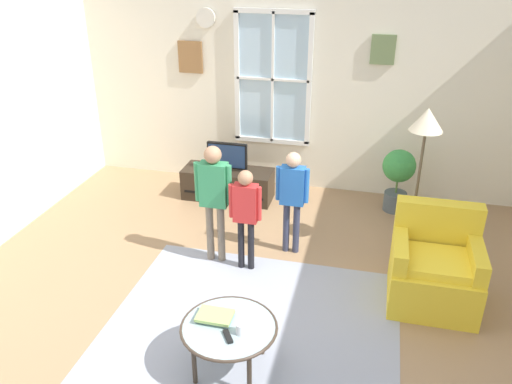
{
  "coord_description": "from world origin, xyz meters",
  "views": [
    {
      "loc": [
        0.94,
        -3.45,
        2.97
      ],
      "look_at": [
        -0.01,
        0.42,
        1.05
      ],
      "focal_mm": 36.48,
      "sensor_mm": 36.0,
      "label": 1
    }
  ],
  "objects_px": {
    "coffee_table": "(229,329)",
    "person_blue_shirt": "(292,191)",
    "remote_near_books": "(228,336)",
    "person_red_shirt": "(246,209)",
    "potted_plant_by_window": "(398,174)",
    "cup": "(241,329)",
    "person_green_shirt": "(214,191)",
    "floor_lamp": "(425,135)",
    "tv_stand": "(228,184)",
    "armchair": "(434,269)",
    "book_stack": "(215,317)",
    "television": "(227,156)"
  },
  "relations": [
    {
      "from": "armchair",
      "to": "cup",
      "type": "bearing_deg",
      "value": -137.42
    },
    {
      "from": "coffee_table",
      "to": "tv_stand",
      "type": "bearing_deg",
      "value": 106.78
    },
    {
      "from": "potted_plant_by_window",
      "to": "armchair",
      "type": "bearing_deg",
      "value": -79.32
    },
    {
      "from": "book_stack",
      "to": "person_blue_shirt",
      "type": "height_order",
      "value": "person_blue_shirt"
    },
    {
      "from": "person_green_shirt",
      "to": "floor_lamp",
      "type": "distance_m",
      "value": 2.09
    },
    {
      "from": "armchair",
      "to": "floor_lamp",
      "type": "bearing_deg",
      "value": 103.48
    },
    {
      "from": "remote_near_books",
      "to": "person_green_shirt",
      "type": "bearing_deg",
      "value": 110.94
    },
    {
      "from": "armchair",
      "to": "book_stack",
      "type": "distance_m",
      "value": 2.07
    },
    {
      "from": "television",
      "to": "person_green_shirt",
      "type": "distance_m",
      "value": 1.46
    },
    {
      "from": "armchair",
      "to": "remote_near_books",
      "type": "distance_m",
      "value": 2.06
    },
    {
      "from": "tv_stand",
      "to": "armchair",
      "type": "relative_size",
      "value": 1.3
    },
    {
      "from": "armchair",
      "to": "person_green_shirt",
      "type": "distance_m",
      "value": 2.16
    },
    {
      "from": "remote_near_books",
      "to": "floor_lamp",
      "type": "height_order",
      "value": "floor_lamp"
    },
    {
      "from": "book_stack",
      "to": "tv_stand",
      "type": "bearing_deg",
      "value": 104.72
    },
    {
      "from": "tv_stand",
      "to": "remote_near_books",
      "type": "distance_m",
      "value": 3.1
    },
    {
      "from": "television",
      "to": "coffee_table",
      "type": "relative_size",
      "value": 0.69
    },
    {
      "from": "book_stack",
      "to": "television",
      "type": "bearing_deg",
      "value": 104.73
    },
    {
      "from": "coffee_table",
      "to": "person_blue_shirt",
      "type": "bearing_deg",
      "value": 85.15
    },
    {
      "from": "potted_plant_by_window",
      "to": "coffee_table",
      "type": "bearing_deg",
      "value": -112.01
    },
    {
      "from": "book_stack",
      "to": "person_green_shirt",
      "type": "xyz_separation_m",
      "value": [
        -0.44,
        1.38,
        0.35
      ]
    },
    {
      "from": "coffee_table",
      "to": "floor_lamp",
      "type": "distance_m",
      "value": 2.61
    },
    {
      "from": "armchair",
      "to": "person_blue_shirt",
      "type": "relative_size",
      "value": 0.77
    },
    {
      "from": "book_stack",
      "to": "cup",
      "type": "bearing_deg",
      "value": -24.13
    },
    {
      "from": "coffee_table",
      "to": "potted_plant_by_window",
      "type": "height_order",
      "value": "potted_plant_by_window"
    },
    {
      "from": "cup",
      "to": "potted_plant_by_window",
      "type": "xyz_separation_m",
      "value": [
        1.11,
        3.06,
        0.03
      ]
    },
    {
      "from": "person_red_shirt",
      "to": "tv_stand",
      "type": "bearing_deg",
      "value": 112.96
    },
    {
      "from": "person_red_shirt",
      "to": "potted_plant_by_window",
      "type": "height_order",
      "value": "person_red_shirt"
    },
    {
      "from": "armchair",
      "to": "person_red_shirt",
      "type": "xyz_separation_m",
      "value": [
        -1.77,
        0.09,
        0.34
      ]
    },
    {
      "from": "television",
      "to": "person_red_shirt",
      "type": "xyz_separation_m",
      "value": [
        0.63,
        -1.49,
        0.09
      ]
    },
    {
      "from": "cup",
      "to": "potted_plant_by_window",
      "type": "distance_m",
      "value": 3.25
    },
    {
      "from": "armchair",
      "to": "person_green_shirt",
      "type": "bearing_deg",
      "value": 175.51
    },
    {
      "from": "tv_stand",
      "to": "armchair",
      "type": "xyz_separation_m",
      "value": [
        2.4,
        -1.58,
        0.13
      ]
    },
    {
      "from": "book_stack",
      "to": "remote_near_books",
      "type": "bearing_deg",
      "value": -47.98
    },
    {
      "from": "coffee_table",
      "to": "floor_lamp",
      "type": "height_order",
      "value": "floor_lamp"
    },
    {
      "from": "cup",
      "to": "person_green_shirt",
      "type": "bearing_deg",
      "value": 114.34
    },
    {
      "from": "potted_plant_by_window",
      "to": "television",
      "type": "bearing_deg",
      "value": -175.56
    },
    {
      "from": "tv_stand",
      "to": "remote_near_books",
      "type": "relative_size",
      "value": 8.09
    },
    {
      "from": "remote_near_books",
      "to": "cup",
      "type": "bearing_deg",
      "value": 39.89
    },
    {
      "from": "tv_stand",
      "to": "cup",
      "type": "relative_size",
      "value": 13.2
    },
    {
      "from": "person_green_shirt",
      "to": "potted_plant_by_window",
      "type": "bearing_deg",
      "value": 41.46
    },
    {
      "from": "person_red_shirt",
      "to": "person_green_shirt",
      "type": "relative_size",
      "value": 0.85
    },
    {
      "from": "television",
      "to": "armchair",
      "type": "bearing_deg",
      "value": -33.31
    },
    {
      "from": "remote_near_books",
      "to": "person_red_shirt",
      "type": "height_order",
      "value": "person_red_shirt"
    },
    {
      "from": "tv_stand",
      "to": "armchair",
      "type": "height_order",
      "value": "armchair"
    },
    {
      "from": "cup",
      "to": "person_green_shirt",
      "type": "height_order",
      "value": "person_green_shirt"
    },
    {
      "from": "person_green_shirt",
      "to": "floor_lamp",
      "type": "height_order",
      "value": "floor_lamp"
    },
    {
      "from": "television",
      "to": "floor_lamp",
      "type": "relative_size",
      "value": 0.32
    },
    {
      "from": "person_blue_shirt",
      "to": "tv_stand",
      "type": "bearing_deg",
      "value": 133.24
    },
    {
      "from": "armchair",
      "to": "cup",
      "type": "height_order",
      "value": "armchair"
    },
    {
      "from": "person_red_shirt",
      "to": "person_green_shirt",
      "type": "distance_m",
      "value": 0.36
    }
  ]
}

